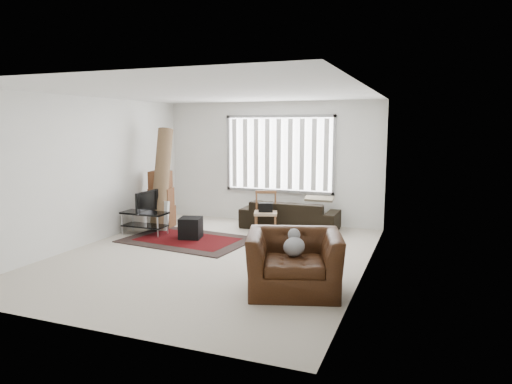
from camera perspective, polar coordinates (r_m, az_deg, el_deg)
room at (r=7.94m, az=-3.74°, el=5.28°), size 6.00×6.02×2.71m
persian_rug at (r=8.87m, az=-8.57°, el=-5.92°), size 2.50×1.81×0.02m
tv_stand at (r=9.42m, az=-13.75°, el=-3.21°), size 0.92×0.42×0.46m
tv at (r=9.36m, az=-13.82°, el=-1.15°), size 0.10×0.75×0.43m
subwoofer at (r=8.91m, az=-8.17°, el=-4.46°), size 0.49×0.49×0.40m
moving_boxes at (r=10.00m, az=-11.76°, el=-1.15°), size 0.57×0.54×1.21m
white_flatpack at (r=9.76m, az=-12.14°, el=-2.88°), size 0.50×0.20×0.63m
rolled_rug at (r=9.79m, az=-11.72°, el=1.64°), size 0.39×0.84×2.14m
sofa at (r=9.71m, az=4.26°, el=-2.30°), size 2.05×0.89×0.79m
side_chair at (r=9.22m, az=1.22°, el=-2.34°), size 0.58×0.58×0.85m
armchair at (r=6.08m, az=4.78°, el=-8.16°), size 1.48×1.37×0.90m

